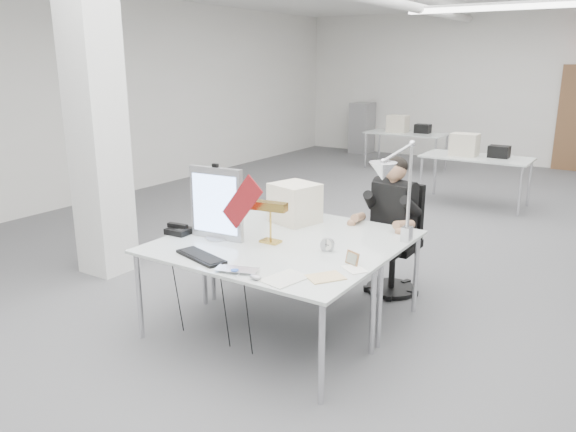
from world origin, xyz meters
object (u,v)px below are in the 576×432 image
object	(u,v)px
beige_monitor	(295,203)
architect_lamp	(398,191)
monitor	(217,204)
desk_phone	(180,231)
seated_person	(393,204)
office_chair	(394,241)
laptop	(235,272)
desk_main	(252,257)
bankers_lamp	(270,222)

from	to	relation	value
beige_monitor	architect_lamp	distance (m)	1.13
architect_lamp	beige_monitor	bearing A→B (deg)	-178.38
monitor	desk_phone	xyz separation A→B (m)	(-0.36, -0.07, -0.28)
seated_person	monitor	world-z (taller)	seated_person
office_chair	seated_person	distance (m)	0.39
seated_person	architect_lamp	size ratio (longest dim) A/B	1.06
laptop	seated_person	bearing A→B (deg)	60.72
desk_main	beige_monitor	size ratio (longest dim) A/B	4.77
desk_main	laptop	bearing A→B (deg)	-70.82
desk_phone	architect_lamp	world-z (taller)	architect_lamp
office_chair	beige_monitor	world-z (taller)	beige_monitor
laptop	bankers_lamp	size ratio (longest dim) A/B	0.87
laptop	desk_phone	size ratio (longest dim) A/B	1.53
monitor	architect_lamp	size ratio (longest dim) A/B	0.64
beige_monitor	architect_lamp	bearing A→B (deg)	3.59
seated_person	architect_lamp	distance (m)	0.95
office_chair	monitor	bearing A→B (deg)	-113.33
office_chair	desk_phone	world-z (taller)	office_chair
beige_monitor	desk_main	bearing A→B (deg)	-61.93
laptop	desk_phone	xyz separation A→B (m)	(-0.98, 0.48, 0.01)
bankers_lamp	desk_main	bearing A→B (deg)	-88.75
bankers_lamp	desk_phone	size ratio (longest dim) A/B	1.76
desk_main	architect_lamp	size ratio (longest dim) A/B	1.91
desk_main	beige_monitor	bearing A→B (deg)	102.88
desk_phone	seated_person	bearing A→B (deg)	44.21
laptop	bankers_lamp	world-z (taller)	bankers_lamp
desk_main	desk_phone	world-z (taller)	desk_phone
seated_person	monitor	distance (m)	1.69
laptop	monitor	bearing A→B (deg)	119.44
monitor	laptop	bearing A→B (deg)	-47.45
laptop	architect_lamp	bearing A→B (deg)	38.29
monitor	laptop	size ratio (longest dim) A/B	1.98
seated_person	monitor	xyz separation A→B (m)	(-0.98, -1.36, 0.16)
seated_person	desk_phone	size ratio (longest dim) A/B	5.03
bankers_lamp	beige_monitor	distance (m)	0.63
seated_person	desk_phone	world-z (taller)	seated_person
monitor	bankers_lamp	world-z (taller)	monitor
office_chair	laptop	xyz separation A→B (m)	(-0.36, -1.97, 0.25)
beige_monitor	office_chair	bearing A→B (deg)	57.47
monitor	seated_person	bearing A→B (deg)	48.74
office_chair	monitor	distance (m)	1.80
desk_main	architect_lamp	bearing A→B (deg)	40.73
bankers_lamp	desk_phone	world-z (taller)	bankers_lamp
desk_phone	laptop	bearing A→B (deg)	-28.96
desk_phone	architect_lamp	distance (m)	1.86
monitor	architect_lamp	bearing A→B (deg)	16.75
office_chair	beige_monitor	distance (m)	1.05
desk_phone	architect_lamp	bearing A→B (deg)	17.36
architect_lamp	seated_person	bearing A→B (deg)	126.96
office_chair	architect_lamp	xyz separation A→B (m)	(0.36, -0.86, 0.71)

